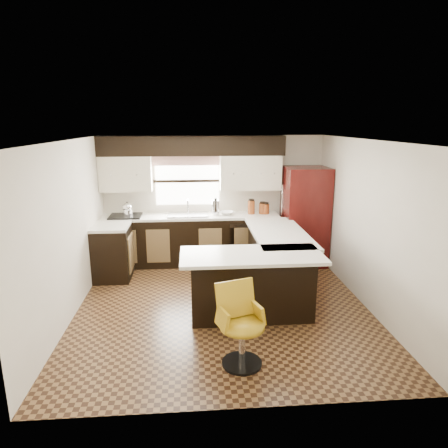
{
  "coord_description": "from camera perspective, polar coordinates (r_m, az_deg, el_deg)",
  "views": [
    {
      "loc": [
        -0.41,
        -5.41,
        2.63
      ],
      "look_at": [
        0.06,
        0.45,
        1.13
      ],
      "focal_mm": 32.0,
      "sensor_mm": 36.0,
      "label": 1
    }
  ],
  "objects": [
    {
      "name": "wall_left",
      "position": [
        5.84,
        -21.24,
        -0.87
      ],
      "size": [
        0.0,
        4.4,
        4.4
      ],
      "primitive_type": "plane",
      "rotation": [
        1.57,
        0.0,
        1.57
      ],
      "color": "beige",
      "rests_on": "floor"
    },
    {
      "name": "wall_back",
      "position": [
        7.75,
        -1.48,
        3.66
      ],
      "size": [
        4.4,
        0.0,
        4.4
      ],
      "primitive_type": "plane",
      "rotation": [
        1.57,
        0.0,
        0.0
      ],
      "color": "beige",
      "rests_on": "floor"
    },
    {
      "name": "soffit",
      "position": [
        7.44,
        -4.59,
        11.1
      ],
      "size": [
        3.4,
        0.35,
        0.36
      ],
      "primitive_type": "cube",
      "color": "black",
      "rests_on": "wall_back"
    },
    {
      "name": "refrigerator",
      "position": [
        7.65,
        11.44,
        1.09
      ],
      "size": [
        0.79,
        0.76,
        1.84
      ],
      "primitive_type": "cube",
      "color": "#3C0B0A",
      "rests_on": "floor"
    },
    {
      "name": "wall_front",
      "position": [
        3.54,
        2.53,
        -9.6
      ],
      "size": [
        4.4,
        0.0,
        4.4
      ],
      "primitive_type": "plane",
      "rotation": [
        -1.57,
        0.0,
        0.0
      ],
      "color": "beige",
      "rests_on": "floor"
    },
    {
      "name": "counter_pen_long",
      "position": [
        6.42,
        7.83,
        -1.28
      ],
      "size": [
        0.84,
        1.95,
        0.04
      ],
      "primitive_type": "cube",
      "color": "silver",
      "rests_on": "peninsula_long"
    },
    {
      "name": "kettle",
      "position": [
        7.54,
        -13.64,
        2.16
      ],
      "size": [
        0.19,
        0.19,
        0.25
      ],
      "primitive_type": null,
      "color": "silver",
      "rests_on": "cooktop"
    },
    {
      "name": "bar_chair",
      "position": [
        4.51,
        2.63,
        -14.47
      ],
      "size": [
        0.62,
        0.62,
        0.93
      ],
      "primitive_type": null,
      "rotation": [
        0.0,
        0.0,
        0.32
      ],
      "color": "#B48B14",
      "rests_on": "floor"
    },
    {
      "name": "wall_right",
      "position": [
        6.13,
        19.73,
        -0.05
      ],
      "size": [
        0.0,
        4.4,
        4.4
      ],
      "primitive_type": "plane",
      "rotation": [
        1.57,
        0.0,
        -1.57
      ],
      "color": "beige",
      "rests_on": "floor"
    },
    {
      "name": "valance",
      "position": [
        7.58,
        -5.32,
        9.02
      ],
      "size": [
        1.3,
        0.06,
        0.18
      ],
      "primitive_type": "cube",
      "color": "#D19B93",
      "rests_on": "wall_back"
    },
    {
      "name": "dishwasher",
      "position": [
        7.42,
        3.05,
        -2.97
      ],
      "size": [
        0.58,
        0.03,
        0.78
      ],
      "primitive_type": "cube",
      "color": "black",
      "rests_on": "floor"
    },
    {
      "name": "window_pane",
      "position": [
        7.66,
        -5.25,
        6.14
      ],
      "size": [
        1.2,
        0.02,
        0.9
      ],
      "primitive_type": "cube",
      "color": "white",
      "rests_on": "wall_back"
    },
    {
      "name": "counter_left",
      "position": [
        7.01,
        -15.88,
        -0.36
      ],
      "size": [
        0.6,
        0.7,
        0.04
      ],
      "primitive_type": "cube",
      "color": "silver",
      "rests_on": "base_cab_left"
    },
    {
      "name": "counter_back",
      "position": [
        7.5,
        -4.78,
        1.1
      ],
      "size": [
        3.3,
        0.6,
        0.04
      ],
      "primitive_type": "cube",
      "color": "silver",
      "rests_on": "base_cab_back"
    },
    {
      "name": "peninsula_long",
      "position": [
        6.55,
        7.26,
        -5.27
      ],
      "size": [
        0.6,
        1.95,
        0.9
      ],
      "primitive_type": "cube",
      "color": "black",
      "rests_on": "floor"
    },
    {
      "name": "peninsula_return",
      "position": [
        5.56,
        3.95,
        -8.82
      ],
      "size": [
        1.65,
        0.6,
        0.9
      ],
      "primitive_type": "cube",
      "color": "black",
      "rests_on": "floor"
    },
    {
      "name": "floor",
      "position": [
        6.03,
        -0.22,
        -11.58
      ],
      "size": [
        4.4,
        4.4,
        0.0
      ],
      "primitive_type": "plane",
      "color": "#49301A",
      "rests_on": "ground"
    },
    {
      "name": "sink",
      "position": [
        7.48,
        -5.17,
        1.33
      ],
      "size": [
        0.75,
        0.45,
        0.03
      ],
      "primitive_type": "cube",
      "color": "#B2B2B7",
      "rests_on": "counter_back"
    },
    {
      "name": "counter_pen_return",
      "position": [
        5.31,
        3.97,
        -4.51
      ],
      "size": [
        1.89,
        0.84,
        0.04
      ],
      "primitive_type": "cube",
      "color": "silver",
      "rests_on": "peninsula_return"
    },
    {
      "name": "canister_large",
      "position": [
        7.57,
        3.91,
        2.39
      ],
      "size": [
        0.13,
        0.13,
        0.25
      ],
      "primitive_type": "cylinder",
      "color": "brown",
      "rests_on": "counter_back"
    },
    {
      "name": "cooktop",
      "position": [
        7.58,
        -13.89,
        1.12
      ],
      "size": [
        0.58,
        0.5,
        0.02
      ],
      "primitive_type": "cube",
      "color": "black",
      "rests_on": "counter_back"
    },
    {
      "name": "mixing_bowl",
      "position": [
        7.52,
        0.41,
        1.59
      ],
      "size": [
        0.32,
        0.32,
        0.06
      ],
      "primitive_type": "imported",
      "rotation": [
        0.0,
        0.0,
        -0.39
      ],
      "color": "white",
      "rests_on": "counter_back"
    },
    {
      "name": "ceiling",
      "position": [
        5.43,
        -0.25,
        11.86
      ],
      "size": [
        4.4,
        4.4,
        0.0
      ],
      "primitive_type": "plane",
      "rotation": [
        3.14,
        0.0,
        0.0
      ],
      "color": "silver",
      "rests_on": "wall_back"
    },
    {
      "name": "base_cab_left",
      "position": [
        7.14,
        -15.62,
        -4.03
      ],
      "size": [
        0.6,
        0.7,
        0.9
      ],
      "primitive_type": "cube",
      "color": "black",
      "rests_on": "floor"
    },
    {
      "name": "base_cab_back",
      "position": [
        7.63,
        -4.7,
        -2.36
      ],
      "size": [
        3.3,
        0.6,
        0.9
      ],
      "primitive_type": "cube",
      "color": "black",
      "rests_on": "floor"
    },
    {
      "name": "upper_cab_left",
      "position": [
        7.58,
        -13.84,
        7.0
      ],
      "size": [
        0.94,
        0.35,
        0.64
      ],
      "primitive_type": "cube",
      "color": "beige",
      "rests_on": "wall_back"
    },
    {
      "name": "upper_cab_right",
      "position": [
        7.57,
        3.76,
        7.36
      ],
      "size": [
        1.14,
        0.35,
        0.64
      ],
      "primitive_type": "cube",
      "color": "beige",
      "rests_on": "wall_back"
    },
    {
      "name": "canister_med",
      "position": [
        7.61,
        5.5,
        2.21
      ],
      "size": [
        0.13,
        0.13,
        0.2
      ],
      "primitive_type": "cylinder",
      "color": "brown",
      "rests_on": "counter_back"
    },
    {
      "name": "canister_small",
      "position": [
        7.62,
        5.93,
        2.17
      ],
      "size": [
        0.14,
        0.14,
        0.19
      ],
      "primitive_type": "cylinder",
      "color": "brown",
      "rests_on": "counter_back"
    },
    {
      "name": "percolator",
      "position": [
        7.48,
        -1.22,
        2.38
      ],
      "size": [
        0.14,
        0.14,
        0.28
      ],
      "primitive_type": "cylinder",
      "color": "silver",
      "rests_on": "counter_back"
    }
  ]
}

